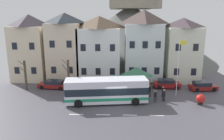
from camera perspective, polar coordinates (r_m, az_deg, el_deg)
name	(u,v)px	position (r m, az deg, el deg)	size (l,w,h in m)	color
ground_plane	(117,106)	(27.20, 1.22, -9.37)	(40.00, 60.00, 0.07)	#4D4A54
townhouse_00	(31,47)	(40.34, -20.39, 5.55)	(5.53, 6.08, 11.10)	beige
townhouse_01	(66,46)	(38.79, -11.96, 6.02)	(5.39, 6.72, 11.36)	beige
townhouse_02	(99,48)	(37.69, -3.28, 5.65)	(6.93, 6.33, 10.82)	white
townhouse_03	(143,46)	(37.16, 8.13, 6.22)	(6.02, 5.22, 11.83)	silver
townhouse_04	(181,50)	(38.81, 17.65, 5.05)	(5.40, 5.84, 10.52)	silver
hilltop_castle	(130,32)	(55.76, 4.82, 9.93)	(41.88, 41.88, 20.87)	#5A5B59
transit_bus	(107,91)	(27.63, -1.44, -5.45)	(10.48, 3.82, 3.11)	white
bus_shelter	(136,72)	(31.30, 6.35, -0.47)	(3.60, 3.60, 3.70)	#473D33
parked_car_00	(203,86)	(35.26, 22.57, -3.89)	(4.12, 2.21, 1.29)	maroon
parked_car_01	(167,84)	(34.64, 14.04, -3.48)	(3.95, 1.88, 1.36)	maroon
parked_car_02	(54,84)	(34.61, -14.95, -3.62)	(4.71, 2.34, 1.25)	maroon
parked_car_03	(86,83)	(34.15, -6.77, -3.39)	(4.18, 2.19, 1.38)	maroon
pedestrian_00	(150,90)	(30.27, 9.76, -5.26)	(0.36, 0.34, 1.63)	#38332D
pedestrian_01	(164,95)	(29.05, 13.39, -6.36)	(0.35, 0.35, 1.60)	#2D2D38
pedestrian_02	(155,96)	(28.48, 11.23, -6.59)	(0.35, 0.33, 1.59)	#2D2D38
pedestrian_03	(163,91)	(30.43, 13.14, -5.42)	(0.29, 0.29, 1.53)	black
public_bench	(149,85)	(34.09, 9.52, -3.87)	(1.53, 0.48, 0.87)	brown
flagpole	(179,64)	(30.62, 16.99, 1.39)	(0.95, 0.10, 7.71)	silver
harbour_buoy	(200,99)	(29.38, 22.07, -7.02)	(1.09, 1.09, 1.34)	black
bare_tree_00	(25,75)	(34.75, -21.67, -1.13)	(1.31, 1.71, 4.63)	brown
bare_tree_01	(69,78)	(30.15, -11.28, -1.93)	(1.29, 2.15, 5.26)	#47382D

